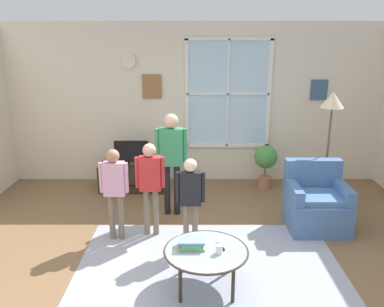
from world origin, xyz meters
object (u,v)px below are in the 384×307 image
Objects in this scene: television at (130,152)px; book_stack at (190,243)px; remote_near_books at (219,247)px; person_red_shirt at (148,179)px; floor_lamp at (329,112)px; person_black_shirt at (189,193)px; person_green_shirt at (170,153)px; person_pink_shirt at (113,184)px; armchair at (314,204)px; potted_plant_by_window at (264,160)px; cup at (217,249)px; coffee_table at (204,252)px; tv_stand at (131,177)px; remote_near_cup at (197,243)px.

television reaches higher than book_stack.
book_stack is 0.29m from remote_near_books.
person_red_shirt is at bearing -73.47° from television.
floor_lamp is (2.45, 0.75, 0.70)m from person_red_shirt.
floor_lamp reaches higher than remote_near_books.
person_green_shirt is at bearing 105.33° from person_black_shirt.
armchair is at bearing 7.55° from person_pink_shirt.
potted_plant_by_window is (1.23, 2.75, 0.02)m from book_stack.
book_stack is at bearing -89.06° from person_black_shirt.
person_black_shirt is (-1.67, -0.57, 0.38)m from armchair.
remote_near_books is 1.87m from person_green_shirt.
remote_near_books is at bearing -136.18° from armchair.
cup is at bearing -71.61° from person_black_shirt.
coffee_table is 3.00m from potted_plant_by_window.
person_pink_shirt is 0.97× the size of person_red_shirt.
person_green_shirt is at bearing 168.30° from armchair.
person_black_shirt is at bearing 108.39° from cup.
tv_stand is 0.43m from television.
person_green_shirt is (-1.94, 0.40, 0.59)m from armchair.
person_green_shirt is at bearing -53.46° from television.
tv_stand is at bearing 112.17° from remote_near_cup.
person_green_shirt is 1.88m from potted_plant_by_window.
tv_stand is at bearing 90.00° from television.
remote_near_books is 0.12× the size of person_black_shirt.
cup is (0.12, -0.06, 0.07)m from coffee_table.
person_black_shirt is at bearing -63.20° from television.
tv_stand is 0.91× the size of person_pink_shirt.
floor_lamp is (1.64, 1.84, 1.03)m from remote_near_books.
person_green_shirt is (-0.57, 1.72, 0.49)m from remote_near_books.
coffee_table is 0.58× the size of person_green_shirt.
potted_plant_by_window is (-0.43, 1.44, 0.16)m from armchair.
potted_plant_by_window is (2.22, 0.08, -0.17)m from television.
cup is (0.27, -0.11, -0.00)m from book_stack.
coffee_table is at bearing -59.70° from person_red_shirt.
coffee_table is at bearing -76.44° from person_green_shirt.
remote_near_books is at bearing -19.93° from remote_near_cup.
cup reaches higher than coffee_table.
tv_stand is at bearing 116.77° from person_black_shirt.
person_green_shirt reaches higher than person_pink_shirt.
potted_plant_by_window is (2.18, 1.78, -0.26)m from person_pink_shirt.
armchair is at bearing -11.70° from person_green_shirt.
tv_stand is at bearing -178.05° from potted_plant_by_window.
person_green_shirt is at bearing 108.37° from remote_near_books.
tv_stand is 2.81m from remote_near_cup.
person_black_shirt is at bearing -13.77° from person_pink_shirt.
armchair reaches higher than coffee_table.
person_pink_shirt reaches higher than remote_near_books.
person_black_shirt reaches higher than remote_near_books.
person_black_shirt is (-0.01, 0.74, 0.24)m from book_stack.
floor_lamp is at bearing -15.96° from television.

